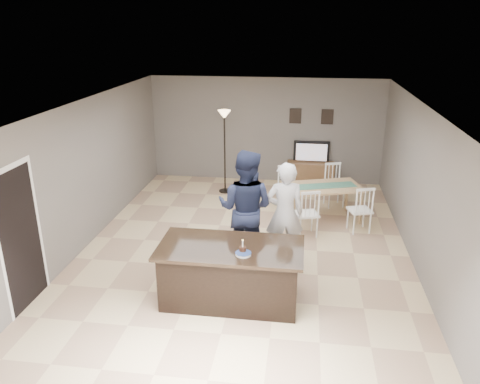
# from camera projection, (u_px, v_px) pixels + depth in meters

# --- Properties ---
(floor) EXTENTS (8.00, 8.00, 0.00)m
(floor) POSITION_uv_depth(u_px,v_px,m) (246.00, 246.00, 8.87)
(floor) COLOR beige
(floor) RESTS_ON ground
(room_shell) EXTENTS (8.00, 8.00, 8.00)m
(room_shell) POSITION_uv_depth(u_px,v_px,m) (246.00, 162.00, 8.29)
(room_shell) COLOR slate
(room_shell) RESTS_ON floor
(kitchen_island) EXTENTS (2.15, 1.10, 0.90)m
(kitchen_island) POSITION_uv_depth(u_px,v_px,m) (231.00, 273.00, 7.04)
(kitchen_island) COLOR black
(kitchen_island) RESTS_ON floor
(tv_console) EXTENTS (1.20, 0.40, 0.60)m
(tv_console) POSITION_uv_depth(u_px,v_px,m) (310.00, 173.00, 12.11)
(tv_console) COLOR brown
(tv_console) RESTS_ON floor
(television) EXTENTS (0.91, 0.12, 0.53)m
(television) POSITION_uv_depth(u_px,v_px,m) (311.00, 152.00, 11.98)
(television) COLOR black
(television) RESTS_ON tv_console
(tv_screen_glow) EXTENTS (0.78, 0.00, 0.78)m
(tv_screen_glow) POSITION_uv_depth(u_px,v_px,m) (311.00, 152.00, 11.91)
(tv_screen_glow) COLOR orange
(tv_screen_glow) RESTS_ON tv_console
(picture_frames) EXTENTS (1.10, 0.02, 0.38)m
(picture_frames) POSITION_uv_depth(u_px,v_px,m) (311.00, 116.00, 11.81)
(picture_frames) COLOR black
(picture_frames) RESTS_ON room_shell
(doorway) EXTENTS (0.00, 2.10, 2.65)m
(doorway) POSITION_uv_depth(u_px,v_px,m) (19.00, 227.00, 6.69)
(doorway) COLOR black
(doorway) RESTS_ON floor
(woman) EXTENTS (0.73, 0.55, 1.82)m
(woman) POSITION_uv_depth(u_px,v_px,m) (285.00, 213.00, 8.04)
(woman) COLOR silver
(woman) RESTS_ON floor
(man) EXTENTS (1.13, 0.96, 2.05)m
(man) POSITION_uv_depth(u_px,v_px,m) (245.00, 208.00, 7.94)
(man) COLOR #1B213C
(man) RESTS_ON floor
(birthday_cake) EXTENTS (0.14, 0.14, 0.22)m
(birthday_cake) POSITION_uv_depth(u_px,v_px,m) (243.00, 250.00, 6.67)
(birthday_cake) COLOR gold
(birthday_cake) RESTS_ON kitchen_island
(plate_stack) EXTENTS (0.23, 0.23, 0.04)m
(plate_stack) POSITION_uv_depth(u_px,v_px,m) (243.00, 254.00, 6.63)
(plate_stack) COLOR white
(plate_stack) RESTS_ON kitchen_island
(dining_table) EXTENTS (2.02, 2.20, 0.98)m
(dining_table) POSITION_uv_depth(u_px,v_px,m) (322.00, 192.00, 9.87)
(dining_table) COLOR tan
(dining_table) RESTS_ON floor
(floor_lamp) EXTENTS (0.31, 0.31, 2.04)m
(floor_lamp) POSITION_uv_depth(u_px,v_px,m) (224.00, 129.00, 11.17)
(floor_lamp) COLOR black
(floor_lamp) RESTS_ON floor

